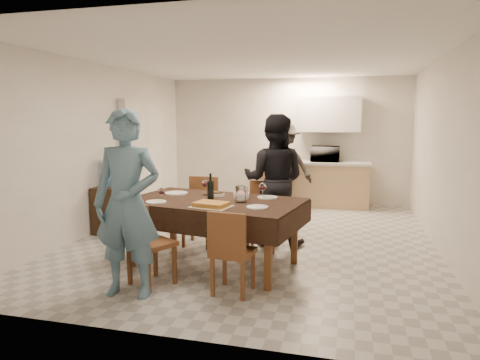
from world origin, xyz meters
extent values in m
cube|color=beige|center=(0.00, 0.00, 0.00)|extent=(5.00, 6.00, 0.02)
cube|color=white|center=(0.00, 0.00, 2.60)|extent=(5.00, 6.00, 0.02)
cube|color=silver|center=(0.00, 3.00, 1.30)|extent=(5.00, 0.02, 2.60)
cube|color=silver|center=(0.00, -3.00, 1.30)|extent=(5.00, 0.02, 2.60)
cube|color=silver|center=(-2.50, 0.00, 1.30)|extent=(0.02, 6.00, 2.60)
cube|color=silver|center=(2.50, 0.00, 1.30)|extent=(0.02, 6.00, 2.60)
cube|color=white|center=(-2.42, 1.20, 1.05)|extent=(0.15, 1.40, 2.10)
cube|color=tan|center=(0.60, 2.68, 0.43)|extent=(2.20, 0.60, 0.86)
cube|color=#BBBBB6|center=(0.60, 2.68, 0.89)|extent=(2.24, 0.64, 0.05)
cube|color=silver|center=(0.90, 2.82, 1.85)|extent=(1.20, 0.34, 0.70)
cube|color=black|center=(-0.26, -1.24, 0.78)|extent=(2.23, 1.54, 0.04)
cube|color=brown|center=(-0.26, -1.24, 0.38)|extent=(0.07, 0.07, 0.76)
cube|color=brown|center=(-0.71, -1.99, 0.45)|extent=(0.56, 0.56, 0.05)
cube|color=brown|center=(-0.71, -2.18, 0.70)|extent=(0.39, 0.23, 0.45)
cube|color=brown|center=(0.19, -1.99, 0.42)|extent=(0.43, 0.43, 0.05)
cube|color=brown|center=(0.19, -2.17, 0.66)|extent=(0.40, 0.08, 0.42)
cube|color=brown|center=(-0.71, -0.49, 0.46)|extent=(0.43, 0.43, 0.05)
cube|color=brown|center=(-0.71, -0.69, 0.72)|extent=(0.43, 0.04, 0.46)
cube|color=brown|center=(0.19, -0.49, 0.45)|extent=(0.43, 0.43, 0.05)
cube|color=brown|center=(0.19, -0.68, 0.69)|extent=(0.42, 0.06, 0.45)
cube|color=#312010|center=(-2.28, -0.06, 0.36)|extent=(0.39, 0.78, 0.72)
cylinder|color=#4D8ACC|center=(-2.28, -0.06, 0.94)|extent=(0.29, 0.29, 0.44)
cylinder|color=white|center=(0.09, -1.29, 0.90)|extent=(0.13, 0.13, 0.19)
cube|color=#B58635|center=(-0.16, -1.62, 0.83)|extent=(0.47, 0.39, 0.05)
cylinder|color=white|center=(0.04, -1.06, 0.84)|extent=(0.19, 0.19, 0.07)
cylinder|color=white|center=(-0.31, -0.96, 0.82)|extent=(0.19, 0.19, 0.03)
cylinder|color=white|center=(-0.86, -1.54, 0.81)|extent=(0.24, 0.24, 0.01)
cylinder|color=white|center=(0.34, -1.54, 0.81)|extent=(0.24, 0.24, 0.01)
cylinder|color=white|center=(-0.86, -0.94, 0.81)|extent=(0.29, 0.29, 0.02)
cylinder|color=white|center=(0.34, -0.94, 0.81)|extent=(0.25, 0.25, 0.01)
imported|color=silver|center=(0.83, 2.68, 1.06)|extent=(0.56, 0.38, 0.31)
imported|color=#59819C|center=(-0.81, -2.29, 0.93)|extent=(0.72, 0.50, 1.87)
imported|color=black|center=(0.29, -0.19, 0.91)|extent=(0.91, 0.72, 1.83)
imported|color=black|center=(0.06, 2.23, 0.85)|extent=(1.10, 0.63, 1.70)
camera|label=1|loc=(1.29, -6.02, 1.76)|focal=32.00mm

